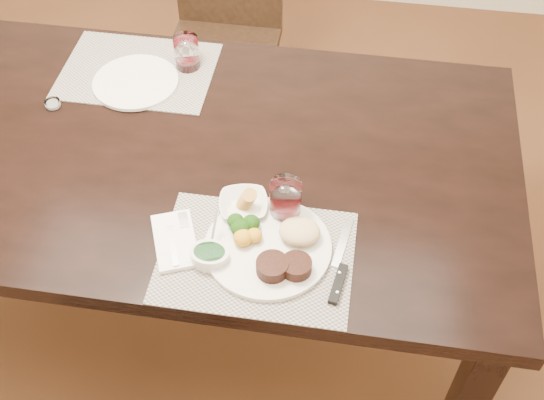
% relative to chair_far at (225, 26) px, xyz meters
% --- Properties ---
extents(ground_plane, '(4.50, 4.50, 0.00)m').
position_rel_chair_far_xyz_m(ground_plane, '(0.00, -0.93, -0.50)').
color(ground_plane, '#442715').
rests_on(ground_plane, ground).
extents(dining_table, '(2.00, 1.00, 0.75)m').
position_rel_chair_far_xyz_m(dining_table, '(0.00, -0.93, 0.16)').
color(dining_table, black).
rests_on(dining_table, ground).
extents(chair_far, '(0.42, 0.42, 0.90)m').
position_rel_chair_far_xyz_m(chair_far, '(0.00, 0.00, 0.00)').
color(chair_far, black).
rests_on(chair_far, ground).
extents(placemat_near, '(0.46, 0.34, 0.00)m').
position_rel_chair_far_xyz_m(placemat_near, '(0.35, -1.26, 0.25)').
color(placemat_near, gray).
rests_on(placemat_near, dining_table).
extents(placemat_far, '(0.46, 0.34, 0.00)m').
position_rel_chair_far_xyz_m(placemat_far, '(-0.13, -0.63, 0.25)').
color(placemat_far, gray).
rests_on(placemat_far, dining_table).
extents(dinner_plate, '(0.31, 0.31, 0.05)m').
position_rel_chair_far_xyz_m(dinner_plate, '(0.38, -1.24, 0.27)').
color(dinner_plate, silver).
rests_on(dinner_plate, placemat_near).
extents(napkin_fork, '(0.16, 0.20, 0.02)m').
position_rel_chair_far_xyz_m(napkin_fork, '(0.15, -1.25, 0.26)').
color(napkin_fork, white).
rests_on(napkin_fork, placemat_near).
extents(steak_knife, '(0.04, 0.26, 0.01)m').
position_rel_chair_far_xyz_m(steak_knife, '(0.55, -1.29, 0.26)').
color(steak_knife, white).
rests_on(steak_knife, placemat_near).
extents(cracker_bowl, '(0.14, 0.14, 0.05)m').
position_rel_chair_far_xyz_m(cracker_bowl, '(0.29, -1.12, 0.27)').
color(cracker_bowl, silver).
rests_on(cracker_bowl, placemat_near).
extents(sauce_ramekin, '(0.09, 0.14, 0.07)m').
position_rel_chair_far_xyz_m(sauce_ramekin, '(0.24, -1.29, 0.27)').
color(sauce_ramekin, silver).
rests_on(sauce_ramekin, placemat_near).
extents(wine_glass_near, '(0.08, 0.08, 0.11)m').
position_rel_chair_far_xyz_m(wine_glass_near, '(0.39, -1.12, 0.30)').
color(wine_glass_near, silver).
rests_on(wine_glass_near, placemat_near).
extents(far_plate, '(0.26, 0.26, 0.01)m').
position_rel_chair_far_xyz_m(far_plate, '(-0.12, -0.69, 0.26)').
color(far_plate, silver).
rests_on(far_plate, placemat_far).
extents(wine_glass_far, '(0.07, 0.07, 0.10)m').
position_rel_chair_far_xyz_m(wine_glass_far, '(0.02, -0.58, 0.30)').
color(wine_glass_far, silver).
rests_on(wine_glass_far, placemat_far).
extents(salt_cellar, '(0.04, 0.04, 0.02)m').
position_rel_chair_far_xyz_m(salt_cellar, '(-0.33, -0.82, 0.26)').
color(salt_cellar, silver).
rests_on(salt_cellar, dining_table).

